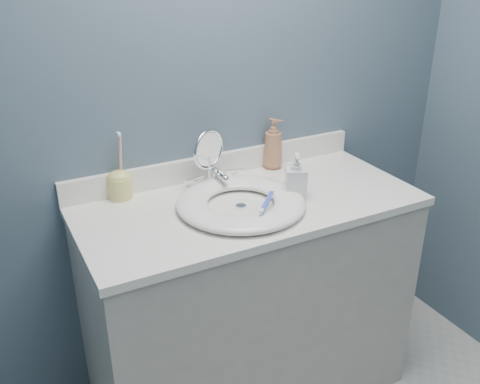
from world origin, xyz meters
TOP-DOWN VIEW (x-y plane):
  - back_wall at (0.00, 1.25)m, footprint 2.20×0.02m
  - vanity_cabinet at (0.00, 0.97)m, footprint 1.20×0.55m
  - countertop at (0.00, 0.97)m, footprint 1.22×0.57m
  - backsplash at (0.00, 1.24)m, footprint 1.22×0.02m
  - basin at (-0.05, 0.94)m, footprint 0.45×0.45m
  - drain at (-0.05, 0.94)m, footprint 0.04×0.04m
  - faucet at (-0.05, 1.14)m, footprint 0.25×0.13m
  - makeup_mirror at (-0.08, 1.15)m, footprint 0.15×0.09m
  - soap_bottle_amber at (0.23, 1.21)m, footprint 0.11×0.11m
  - soap_bottle_clear at (0.16, 0.93)m, footprint 0.10×0.10m
  - toothbrush_holder at (-0.40, 1.21)m, footprint 0.09×0.09m
  - toothbrush_lying at (0.00, 0.86)m, footprint 0.13×0.14m

SIDE VIEW (x-z plane):
  - vanity_cabinet at x=0.00m, z-range 0.00..0.85m
  - countertop at x=0.00m, z-range 0.85..0.88m
  - drain at x=-0.05m, z-range 0.88..0.89m
  - basin at x=-0.05m, z-range 0.88..0.92m
  - faucet at x=-0.05m, z-range 0.87..0.95m
  - toothbrush_lying at x=0.00m, z-range 0.92..0.93m
  - backsplash at x=0.00m, z-range 0.88..0.97m
  - toothbrush_holder at x=-0.40m, z-range 0.81..1.06m
  - soap_bottle_clear at x=0.16m, z-range 0.88..1.05m
  - soap_bottle_amber at x=0.23m, z-range 0.88..1.09m
  - makeup_mirror at x=-0.08m, z-range 0.89..1.12m
  - back_wall at x=0.00m, z-range 0.00..2.40m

